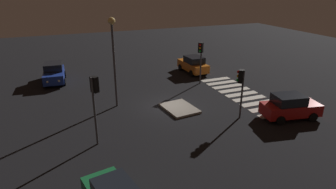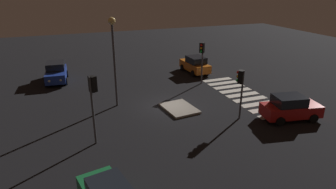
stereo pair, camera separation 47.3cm
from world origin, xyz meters
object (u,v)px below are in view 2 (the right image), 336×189
traffic_light_south (241,82)px  street_lamp (113,47)px  car_blue (56,72)px  car_orange (195,65)px  car_red (290,108)px  traffic_light_west (93,93)px  traffic_island (179,108)px  traffic_light_east (202,53)px

traffic_light_south → street_lamp: street_lamp is taller
car_blue → car_orange: bearing=85.8°
car_red → traffic_light_west: 14.09m
traffic_island → street_lamp: 7.06m
car_red → traffic_light_south: traffic_light_south is taller
car_red → street_lamp: street_lamp is taller
car_orange → car_blue: car_blue is taller
car_blue → traffic_light_east: 14.84m
traffic_light_south → traffic_light_west: bearing=44.2°
traffic_island → traffic_light_east: (5.09, -4.43, 3.04)m
car_orange → traffic_light_south: 12.17m
car_orange → car_blue: bearing=78.5°
car_blue → traffic_light_south: size_ratio=1.23×
car_red → traffic_light_south: (1.49, 3.49, 1.90)m
traffic_light_south → car_blue: bearing=-3.9°
traffic_island → car_blue: car_blue is taller
traffic_light_east → street_lamp: street_lamp is taller
traffic_light_east → street_lamp: size_ratio=0.58×
car_red → traffic_light_south: size_ratio=1.20×
car_orange → car_blue: 14.73m
traffic_light_west → traffic_light_east: 13.83m
car_red → traffic_light_west: bearing=-176.2°
street_lamp → traffic_island: bearing=-119.9°
traffic_island → street_lamp: street_lamp is taller
traffic_light_east → street_lamp: bearing=-23.3°
traffic_island → traffic_light_west: bearing=113.1°
street_lamp → traffic_light_west: bearing=156.8°
car_blue → car_red: (-15.51, -15.94, -0.05)m
traffic_light_west → street_lamp: street_lamp is taller
traffic_light_south → street_lamp: bearing=9.5°
car_blue → traffic_light_west: 14.33m
traffic_light_west → traffic_light_south: 10.31m
traffic_island → street_lamp: (2.57, 4.48, 4.81)m
car_red → traffic_light_east: traffic_light_east is taller
car_orange → car_blue: size_ratio=0.95×
car_blue → traffic_island: bearing=43.4°
traffic_island → car_orange: size_ratio=0.75×
street_lamp → car_orange: bearing=-58.0°
car_blue → traffic_light_east: (-5.95, -13.42, 2.18)m
traffic_light_east → car_orange: bearing=-146.0°
traffic_light_west → car_red: bearing=-38.5°
traffic_island → car_orange: bearing=-32.2°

